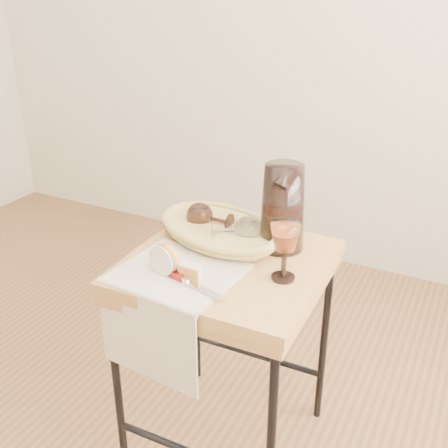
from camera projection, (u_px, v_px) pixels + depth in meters
The scene contains 10 objects.
side_table at pixel (227, 358), 1.65m from camera, with size 0.54×0.54×0.69m, color brown, non-canonical shape.
tea_towel at pixel (178, 273), 1.43m from camera, with size 0.31×0.28×0.01m, color white.
bread_basket at pixel (220, 231), 1.61m from camera, with size 0.37×0.26×0.05m, color #AA8945, non-canonical shape.
goblet_lying_a at pixel (212, 219), 1.63m from camera, with size 0.14×0.08×0.08m, color #47281E, non-canonical shape.
goblet_lying_b at pixel (233, 230), 1.56m from camera, with size 0.13×0.08×0.08m, color white, non-canonical shape.
pitcher at pixel (283, 207), 1.52m from camera, with size 0.17×0.25×0.29m, color black, non-canonical shape.
wine_goblet at pixel (284, 251), 1.38m from camera, with size 0.08×0.08×0.16m, color white, non-canonical shape.
apple_half at pixel (167, 258), 1.42m from camera, with size 0.09×0.05×0.08m, color red.
apple_wedge at pixel (190, 271), 1.40m from camera, with size 0.06×0.03×0.04m, color beige.
table_knife at pixel (189, 282), 1.37m from camera, with size 0.21×0.02×0.02m, color silver, non-canonical shape.
Camera 1 is at (1.04, -0.77, 1.41)m, focal length 42.95 mm.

